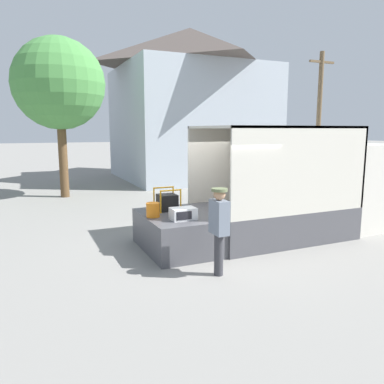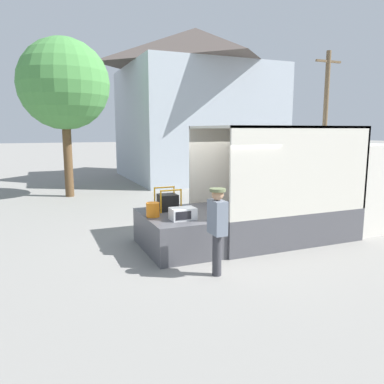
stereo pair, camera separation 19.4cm
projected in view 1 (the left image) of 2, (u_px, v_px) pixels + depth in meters
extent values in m
plane|color=gray|center=(207.00, 245.00, 9.26)|extent=(160.00, 160.00, 0.00)
cube|color=silver|center=(356.00, 185.00, 11.01)|extent=(2.02, 2.15, 2.41)
cube|color=#4C4C51|center=(272.00, 221.00, 9.96)|extent=(3.88, 2.34, 0.85)
cube|color=beige|center=(250.00, 163.00, 10.75)|extent=(3.88, 0.06, 2.07)
cube|color=beige|center=(304.00, 171.00, 8.69)|extent=(3.88, 0.06, 2.07)
cube|color=beige|center=(330.00, 164.00, 10.49)|extent=(0.06, 2.34, 2.07)
cube|color=beige|center=(275.00, 127.00, 9.56)|extent=(3.88, 2.34, 0.06)
cylinder|color=orange|center=(268.00, 202.00, 9.43)|extent=(0.29, 0.29, 0.36)
cube|color=olive|center=(269.00, 197.00, 10.36)|extent=(0.44, 0.32, 0.29)
cube|color=#2D7F33|center=(284.00, 197.00, 10.39)|extent=(0.44, 0.32, 0.26)
cube|color=olive|center=(293.00, 192.00, 11.12)|extent=(0.44, 0.32, 0.27)
cube|color=#4C4C51|center=(177.00, 232.00, 8.87)|extent=(1.57, 2.22, 0.85)
cube|color=white|center=(183.00, 214.00, 8.30)|extent=(0.55, 0.38, 0.27)
cube|color=black|center=(184.00, 216.00, 8.10)|extent=(0.36, 0.01, 0.18)
cube|color=black|center=(167.00, 202.00, 9.24)|extent=(0.44, 0.43, 0.40)
cylinder|color=slate|center=(174.00, 201.00, 9.31)|extent=(0.17, 0.24, 0.24)
cylinder|color=orange|center=(161.00, 202.00, 8.90)|extent=(0.04, 0.04, 0.55)
cylinder|color=orange|center=(181.00, 200.00, 9.11)|extent=(0.04, 0.04, 0.55)
cylinder|color=orange|center=(154.00, 198.00, 9.36)|extent=(0.04, 0.04, 0.55)
cylinder|color=orange|center=(173.00, 197.00, 9.56)|extent=(0.04, 0.04, 0.55)
cylinder|color=orange|center=(171.00, 190.00, 8.96)|extent=(0.52, 0.04, 0.04)
cylinder|color=orange|center=(164.00, 187.00, 9.42)|extent=(0.52, 0.04, 0.04)
cylinder|color=orange|center=(153.00, 210.00, 8.54)|extent=(0.31, 0.31, 0.33)
cylinder|color=#38383D|center=(219.00, 255.00, 7.29)|extent=(0.18, 0.18, 0.83)
cube|color=slate|center=(219.00, 217.00, 7.16)|extent=(0.24, 0.44, 0.66)
sphere|color=tan|center=(219.00, 194.00, 7.09)|extent=(0.23, 0.23, 0.23)
cylinder|color=#606B47|center=(220.00, 190.00, 7.08)|extent=(0.31, 0.31, 0.06)
cube|color=#A8B2BC|center=(190.00, 124.00, 21.97)|extent=(7.87, 7.83, 6.30)
pyramid|color=#514742|center=(190.00, 48.00, 21.27)|extent=(8.26, 8.22, 2.20)
cylinder|color=brown|center=(319.00, 115.00, 22.62)|extent=(0.28, 0.28, 7.39)
cube|color=brown|center=(322.00, 62.00, 22.11)|extent=(1.80, 0.14, 0.12)
cylinder|color=brown|center=(63.00, 162.00, 15.67)|extent=(0.36, 0.36, 3.00)
sphere|color=#478942|center=(59.00, 84.00, 15.15)|extent=(3.69, 3.69, 3.69)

